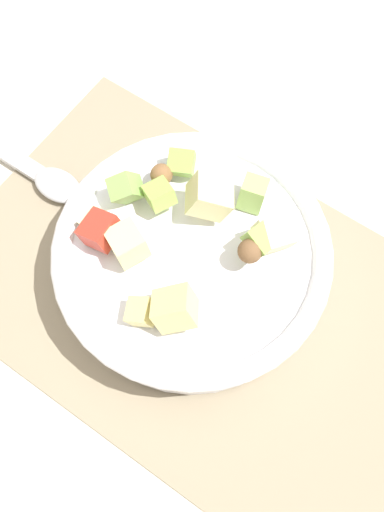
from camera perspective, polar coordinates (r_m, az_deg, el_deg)
ground_plane at (r=0.61m, az=0.61°, el=-3.69°), size 2.40×2.40×0.00m
placemat at (r=0.61m, az=0.62°, el=-3.59°), size 0.49×0.32×0.01m
salad_bowl at (r=0.58m, az=-0.04°, el=-0.22°), size 0.26×0.26×0.11m
serving_spoon at (r=0.69m, az=-15.83°, el=8.54°), size 0.25×0.04×0.01m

